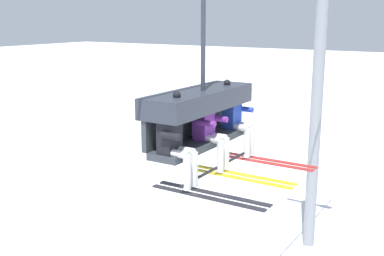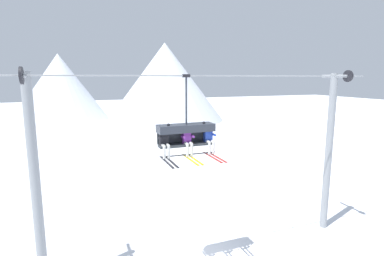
{
  "view_description": "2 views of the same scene",
  "coord_description": "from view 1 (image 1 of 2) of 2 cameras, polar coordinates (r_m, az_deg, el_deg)",
  "views": [
    {
      "loc": [
        -7.28,
        -4.45,
        7.31
      ],
      "look_at": [
        -1.38,
        -0.77,
        5.7
      ],
      "focal_mm": 45.0,
      "sensor_mm": 36.0,
      "label": 1
    },
    {
      "loc": [
        -5.03,
        -11.67,
        8.05
      ],
      "look_at": [
        -0.87,
        -0.77,
        6.07
      ],
      "focal_mm": 28.0,
      "sensor_mm": 36.0,
      "label": 2
    }
  ],
  "objects": [
    {
      "name": "skier_blue",
      "position": [
        8.08,
        5.47,
        1.24
      ],
      "size": [
        0.48,
        1.7,
        1.34
      ],
      "color": "#2847B7"
    },
    {
      "name": "skier_purple",
      "position": [
        7.28,
        2.28,
        -0.17
      ],
      "size": [
        0.46,
        1.7,
        1.23
      ],
      "color": "purple"
    },
    {
      "name": "lift_tower_far",
      "position": [
        15.33,
        14.54,
        1.54
      ],
      "size": [
        0.36,
        1.88,
        8.39
      ],
      "color": "gray",
      "rests_on": "ground_plane"
    },
    {
      "name": "chairlift_chair",
      "position": [
        7.33,
        0.8,
        2.37
      ],
      "size": [
        2.27,
        0.74,
        3.09
      ],
      "color": "#33383D"
    },
    {
      "name": "skier_black",
      "position": [
        6.52,
        -1.79,
        -1.56
      ],
      "size": [
        0.48,
        1.7,
        1.34
      ],
      "color": "black"
    }
  ]
}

